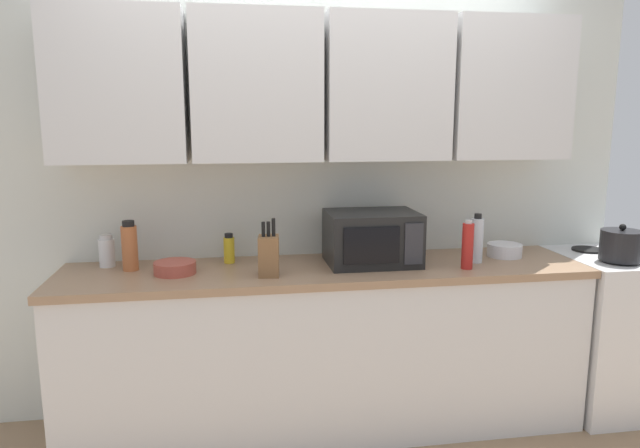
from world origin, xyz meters
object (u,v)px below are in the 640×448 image
at_px(bottle_clear_tall, 477,240).
at_px(bottle_red_sauce, 468,246).
at_px(kettle, 621,245).
at_px(stove_range, 622,330).
at_px(bowl_ceramic_small, 175,268).
at_px(bottle_yellow_mustard, 229,249).
at_px(knife_block, 269,255).
at_px(bowl_mixing_large, 504,250).
at_px(bottle_white_jar, 107,251).
at_px(bottle_spice_jar, 130,247).
at_px(microwave, 372,238).

relative_size(bottle_clear_tall, bottle_red_sauce, 1.04).
bearing_deg(kettle, stove_range, 39.47).
bearing_deg(bottle_red_sauce, bowl_ceramic_small, 174.57).
height_order(bottle_red_sauce, bottle_yellow_mustard, bottle_red_sauce).
xyz_separation_m(knife_block, bottle_red_sauce, (1.02, -0.03, 0.02)).
bearing_deg(bowl_ceramic_small, bottle_red_sauce, -5.43).
distance_m(stove_range, knife_block, 2.15).
xyz_separation_m(kettle, knife_block, (-1.90, 0.03, 0.01)).
height_order(stove_range, kettle, kettle).
bearing_deg(bowl_mixing_large, bottle_white_jar, 176.81).
bearing_deg(kettle, bottle_spice_jar, 174.48).
relative_size(knife_block, bowl_ceramic_small, 1.38).
bearing_deg(stove_range, bottle_red_sauce, -172.60).
xyz_separation_m(bottle_spice_jar, bottle_yellow_mustard, (0.50, 0.08, -0.05)).
bearing_deg(microwave, bowl_ceramic_small, -177.50).
bearing_deg(bottle_clear_tall, knife_block, -175.55).
relative_size(kettle, bottle_yellow_mustard, 1.33).
distance_m(kettle, bowl_ceramic_small, 2.37).
xyz_separation_m(bottle_red_sauce, bottle_yellow_mustard, (-1.22, 0.32, -0.05)).
relative_size(bottle_red_sauce, bottle_yellow_mustard, 1.59).
xyz_separation_m(kettle, bottle_clear_tall, (-0.77, 0.12, 0.03)).
height_order(kettle, bottle_spice_jar, bottle_spice_jar).
bearing_deg(bowl_mixing_large, knife_block, -171.89).
relative_size(microwave, bottle_yellow_mustard, 2.97).
height_order(bottle_white_jar, bowl_mixing_large, bottle_white_jar).
distance_m(microwave, knife_block, 0.59).
bearing_deg(bowl_mixing_large, kettle, -22.14).
bearing_deg(knife_block, bottle_yellow_mustard, 123.39).
distance_m(bottle_white_jar, bottle_clear_tall, 1.97).
distance_m(microwave, bottle_spice_jar, 1.26).
bearing_deg(microwave, bottle_clear_tall, -6.92).
bearing_deg(bottle_clear_tall, bowl_mixing_large, 25.56).
relative_size(stove_range, bottle_yellow_mustard, 5.65).
bearing_deg(bottle_red_sauce, bottle_yellow_mustard, 165.17).
bearing_deg(bottle_white_jar, stove_range, -4.08).
height_order(microwave, bottle_spice_jar, microwave).
height_order(kettle, bottle_white_jar, kettle).
xyz_separation_m(kettle, bowl_ceramic_small, (-2.36, 0.15, -0.06)).
height_order(stove_range, microwave, microwave).
bearing_deg(bowl_mixing_large, stove_range, -6.76).
height_order(microwave, bowl_mixing_large, microwave).
height_order(knife_block, bottle_clear_tall, knife_block).
distance_m(microwave, bowl_mixing_large, 0.79).
relative_size(bottle_clear_tall, bottle_yellow_mustard, 1.66).
xyz_separation_m(kettle, microwave, (-1.34, 0.19, 0.05)).
relative_size(stove_range, bowl_ceramic_small, 4.36).
xyz_separation_m(bottle_clear_tall, bottle_spice_jar, (-1.82, 0.13, -0.00)).
relative_size(kettle, knife_block, 0.74).
distance_m(stove_range, bottle_yellow_mustard, 2.33).
bearing_deg(bowl_ceramic_small, knife_block, -13.50).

